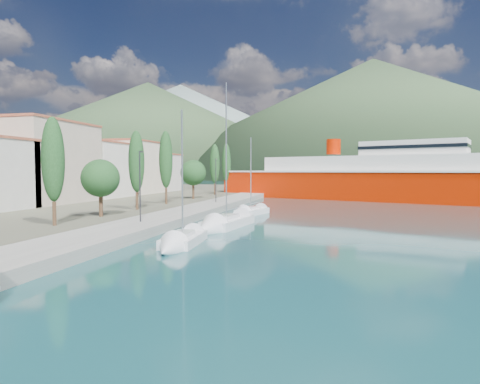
# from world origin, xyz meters

# --- Properties ---
(ground) EXTENTS (1400.00, 1400.00, 0.00)m
(ground) POSITION_xyz_m (0.00, 120.00, 0.00)
(ground) COLOR #16484C
(quay) EXTENTS (5.00, 88.00, 0.80)m
(quay) POSITION_xyz_m (-9.00, 26.00, 0.40)
(quay) COLOR gray
(quay) RESTS_ON ground
(hills_far) EXTENTS (1480.00, 900.00, 180.00)m
(hills_far) POSITION_xyz_m (138.59, 618.73, 77.39)
(hills_far) COLOR slate
(hills_far) RESTS_ON ground
(hills_near) EXTENTS (1010.00, 520.00, 115.00)m
(hills_near) POSITION_xyz_m (98.04, 372.50, 49.18)
(hills_near) COLOR #334C2D
(hills_near) RESTS_ON ground
(town_buildings) EXTENTS (9.20, 69.20, 11.30)m
(town_buildings) POSITION_xyz_m (-32.00, 36.91, 5.57)
(town_buildings) COLOR beige
(town_buildings) RESTS_ON land_strip
(tree_row) EXTENTS (4.08, 64.72, 10.15)m
(tree_row) POSITION_xyz_m (-14.93, 32.90, 5.60)
(tree_row) COLOR #47301E
(tree_row) RESTS_ON land_strip
(lamp_posts) EXTENTS (0.15, 43.62, 6.06)m
(lamp_posts) POSITION_xyz_m (-9.00, 15.11, 4.08)
(lamp_posts) COLOR #2D2D33
(lamp_posts) RESTS_ON quay
(sailboat_near) EXTENTS (2.63, 7.22, 10.18)m
(sailboat_near) POSITION_xyz_m (-2.92, 8.11, 0.28)
(sailboat_near) COLOR silver
(sailboat_near) RESTS_ON ground
(sailboat_mid) EXTENTS (3.93, 10.05, 14.09)m
(sailboat_mid) POSITION_xyz_m (-2.68, 16.73, 0.33)
(sailboat_mid) COLOR silver
(sailboat_mid) RESTS_ON ground
(sailboat_far) EXTENTS (4.00, 7.09, 9.93)m
(sailboat_far) POSITION_xyz_m (-2.87, 28.36, 0.28)
(sailboat_far) COLOR silver
(sailboat_far) RESTS_ON ground
(ferry) EXTENTS (59.85, 32.34, 11.76)m
(ferry) POSITION_xyz_m (14.50, 58.94, 3.58)
(ferry) COLOR #BC1B00
(ferry) RESTS_ON ground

